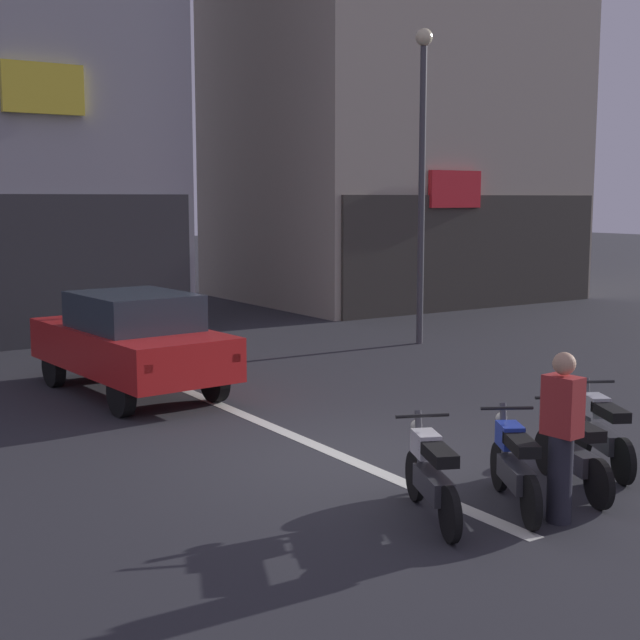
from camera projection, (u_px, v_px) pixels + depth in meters
ground_plane at (349, 460)px, 10.65m from camera, size 120.00×120.00×0.00m
lane_centre_line at (154, 376)px, 15.62m from camera, size 0.20×18.00×0.01m
car_red_crossing_near at (131, 340)px, 14.10m from camera, size 2.06×4.22×1.64m
street_lamp at (422, 154)px, 18.66m from camera, size 0.36×0.36×6.60m
motorcycle_white_row_leftmost at (431, 474)px, 8.63m from camera, size 0.76×1.56×0.98m
motorcycle_blue_row_left_mid at (514, 464)px, 8.95m from camera, size 0.89×1.49×0.98m
motorcycle_green_row_centre at (571, 449)px, 9.48m from camera, size 0.72×1.58×0.98m
motorcycle_silver_row_right_mid at (602, 430)px, 10.27m from camera, size 0.83×1.52×0.98m
person_by_motorcycles at (561, 436)px, 8.50m from camera, size 0.25×0.38×1.67m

